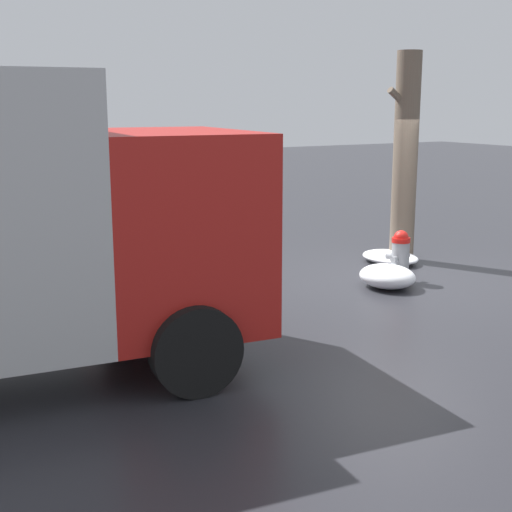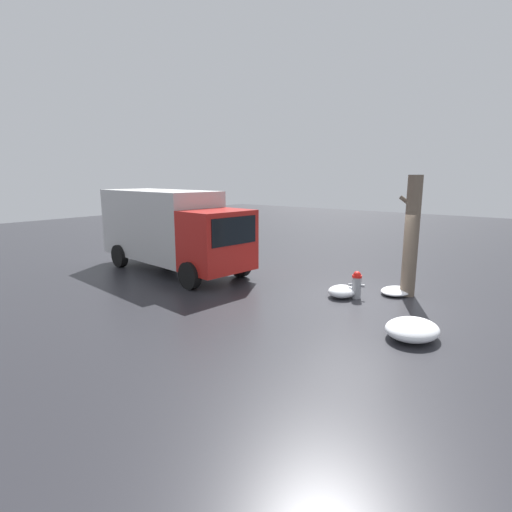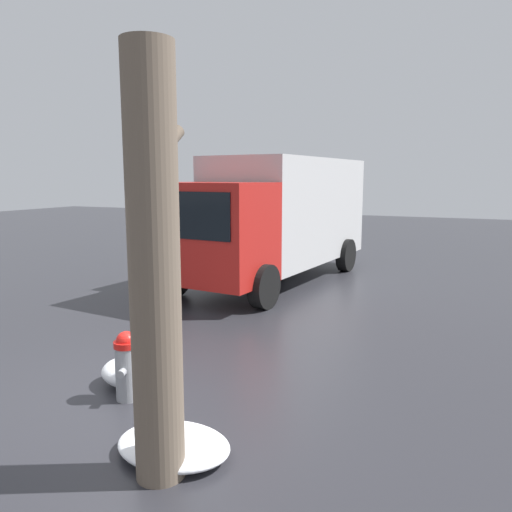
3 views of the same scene
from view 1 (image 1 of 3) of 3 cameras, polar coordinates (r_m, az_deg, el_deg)
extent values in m
plane|color=#28282D|center=(11.52, 11.39, -2.05)|extent=(60.00, 60.00, 0.00)
cylinder|color=gray|center=(11.45, 11.45, -0.49)|extent=(0.28, 0.28, 0.64)
cylinder|color=red|center=(11.38, 11.53, 1.26)|extent=(0.29, 0.29, 0.07)
sphere|color=red|center=(11.37, 11.54, 1.44)|extent=(0.23, 0.23, 0.23)
cylinder|color=gray|center=(11.52, 10.65, 0.01)|extent=(0.14, 0.13, 0.11)
cylinder|color=gray|center=(11.27, 11.00, -0.27)|extent=(0.12, 0.12, 0.09)
cylinder|color=gray|center=(11.59, 11.92, 0.03)|extent=(0.12, 0.12, 0.09)
cylinder|color=#6B5B4C|center=(12.88, 11.85, 7.67)|extent=(0.43, 0.43, 3.65)
cylinder|color=#6B5B4C|center=(12.72, 11.39, 12.25)|extent=(0.49, 0.12, 0.40)
cube|color=red|center=(7.76, -7.16, 2.34)|extent=(1.90, 2.42, 2.05)
cube|color=black|center=(7.99, -1.38, 5.68)|extent=(0.22, 1.90, 0.90)
cylinder|color=black|center=(9.03, -9.60, -2.99)|extent=(0.92, 0.37, 0.90)
cylinder|color=black|center=(6.95, -4.85, -7.52)|extent=(0.92, 0.37, 0.90)
ellipsoid|color=white|center=(11.11, 10.46, -1.60)|extent=(0.80, 0.93, 0.35)
ellipsoid|color=white|center=(12.86, 10.68, -0.08)|extent=(0.86, 1.12, 0.20)
camera|label=2|loc=(12.49, 73.26, 7.35)|focal=28.00mm
camera|label=3|loc=(16.91, 15.09, 11.17)|focal=35.00mm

